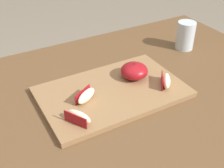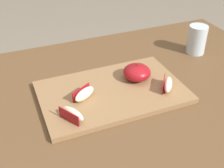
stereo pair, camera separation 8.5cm
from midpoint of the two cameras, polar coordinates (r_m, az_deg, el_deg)
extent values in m
cube|color=brown|center=(0.87, 0.66, -3.41)|extent=(1.33, 0.79, 0.03)
cube|color=brown|center=(1.59, 16.03, -2.42)|extent=(0.06, 0.06, 0.74)
cube|color=olive|center=(0.87, 2.81, -1.61)|extent=(0.43, 0.27, 0.02)
ellipsoid|color=maroon|center=(0.91, 7.62, 2.22)|extent=(0.09, 0.09, 0.05)
cylinder|color=#4C3319|center=(0.89, 7.74, 3.62)|extent=(0.00, 0.00, 0.01)
ellipsoid|color=beige|center=(0.82, -2.49, -2.08)|extent=(0.08, 0.06, 0.03)
cube|color=maroon|center=(0.82, -3.20, -1.75)|extent=(0.06, 0.04, 0.03)
ellipsoid|color=beige|center=(0.88, 13.70, -0.19)|extent=(0.06, 0.07, 0.03)
cube|color=maroon|center=(0.88, 12.85, -0.08)|extent=(0.04, 0.06, 0.03)
ellipsoid|color=beige|center=(0.75, -4.57, -5.98)|extent=(0.06, 0.08, 0.03)
cube|color=maroon|center=(0.74, -5.25, -6.49)|extent=(0.04, 0.06, 0.03)
cylinder|color=silver|center=(1.13, 18.47, 8.25)|extent=(0.07, 0.07, 0.10)
camera|label=1|loc=(0.04, -87.14, 1.94)|focal=46.46mm
camera|label=2|loc=(0.04, 92.86, -1.94)|focal=46.46mm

